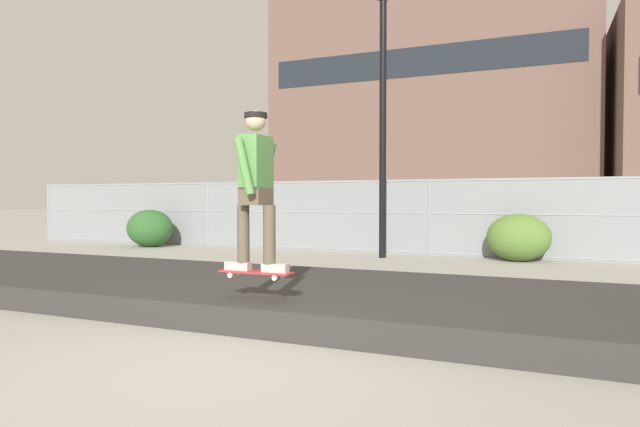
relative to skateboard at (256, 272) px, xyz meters
name	(u,v)px	position (x,y,z in m)	size (l,w,h in m)	color
ground_plane	(218,363)	(0.27, -1.14, -0.60)	(120.00, 120.00, 0.00)	#9E998E
gravel_berm	(324,297)	(0.27, 1.22, -0.45)	(16.51, 3.16, 0.29)	#33302D
skateboard	(256,272)	(0.00, 0.00, 0.00)	(0.80, 0.22, 0.07)	#B22D2D
skater	(256,181)	(0.00, 0.00, 0.96)	(0.72, 0.58, 1.67)	#B2ADA8
chain_fence	(429,217)	(0.27, 7.97, 0.33)	(25.60, 0.06, 1.85)	gray
street_lamp	(383,87)	(-0.62, 7.02, 3.35)	(0.44, 0.44, 6.28)	black
parked_car_near	(263,215)	(-5.54, 10.22, 0.24)	(4.55, 2.26, 1.66)	maroon
parked_car_mid	(484,218)	(1.34, 10.34, 0.24)	(4.51, 2.16, 1.66)	#B7BABF
library_building	(433,107)	(-7.02, 47.92, 9.95)	(28.59, 15.87, 21.10)	brown
shrub_left	(150,228)	(-7.54, 7.18, -0.07)	(1.38, 1.13, 1.06)	#2D5B28
shrub_center	(518,237)	(2.33, 7.48, -0.07)	(1.35, 1.11, 1.05)	#567A33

